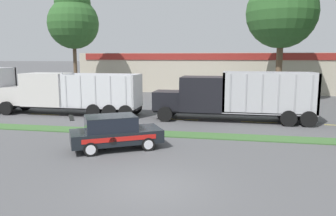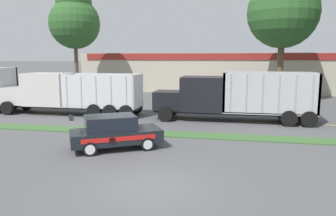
# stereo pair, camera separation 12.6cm
# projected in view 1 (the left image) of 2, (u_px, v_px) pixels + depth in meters

# --- Properties ---
(ground_plane) EXTENTS (600.00, 600.00, 0.00)m
(ground_plane) POSITION_uv_depth(u_px,v_px,m) (152.00, 187.00, 11.35)
(ground_plane) COLOR #515154
(grass_verge) EXTENTS (120.00, 1.39, 0.06)m
(grass_verge) POSITION_uv_depth(u_px,v_px,m) (184.00, 135.00, 18.79)
(grass_verge) COLOR #3D6633
(grass_verge) RESTS_ON ground_plane
(centre_line_2) EXTENTS (2.40, 0.14, 0.01)m
(centre_line_2) POSITION_uv_depth(u_px,v_px,m) (45.00, 114.00, 25.56)
(centre_line_2) COLOR yellow
(centre_line_2) RESTS_ON ground_plane
(centre_line_3) EXTENTS (2.40, 0.14, 0.01)m
(centre_line_3) POSITION_uv_depth(u_px,v_px,m) (110.00, 117.00, 24.54)
(centre_line_3) COLOR yellow
(centre_line_3) RESTS_ON ground_plane
(centre_line_4) EXTENTS (2.40, 0.14, 0.01)m
(centre_line_4) POSITION_uv_depth(u_px,v_px,m) (181.00, 119.00, 23.52)
(centre_line_4) COLOR yellow
(centre_line_4) RESTS_ON ground_plane
(centre_line_5) EXTENTS (2.40, 0.14, 0.01)m
(centre_line_5) POSITION_uv_depth(u_px,v_px,m) (259.00, 122.00, 22.50)
(centre_line_5) COLOR yellow
(centre_line_5) RESTS_ON ground_plane
(dump_truck_trail) EXTENTS (11.03, 2.76, 3.44)m
(dump_truck_trail) POSITION_uv_depth(u_px,v_px,m) (218.00, 97.00, 23.01)
(dump_truck_trail) COLOR black
(dump_truck_trail) RESTS_ON ground_plane
(dump_truck_far_right) EXTENTS (11.51, 2.68, 3.30)m
(dump_truck_far_right) POSITION_uv_depth(u_px,v_px,m) (56.00, 93.00, 25.55)
(dump_truck_far_right) COLOR black
(dump_truck_far_right) RESTS_ON ground_plane
(rally_car) EXTENTS (4.68, 3.77, 1.68)m
(rally_car) POSITION_uv_depth(u_px,v_px,m) (114.00, 132.00, 15.92)
(rally_car) COLOR black
(rally_car) RESTS_ON ground_plane
(store_building_backdrop) EXTENTS (37.20, 12.10, 4.93)m
(store_building_backdrop) POSITION_uv_depth(u_px,v_px,m) (224.00, 71.00, 45.38)
(store_building_backdrop) COLOR #BCB29E
(store_building_backdrop) RESTS_ON ground_plane
(tree_behind_centre) EXTENTS (6.84, 6.84, 13.82)m
(tree_behind_centre) POSITION_uv_depth(u_px,v_px,m) (282.00, 6.00, 31.60)
(tree_behind_centre) COLOR brown
(tree_behind_centre) RESTS_ON ground_plane
(tree_behind_right) EXTENTS (5.60, 5.60, 12.32)m
(tree_behind_right) POSITION_uv_depth(u_px,v_px,m) (73.00, 18.00, 36.16)
(tree_behind_right) COLOR brown
(tree_behind_right) RESTS_ON ground_plane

